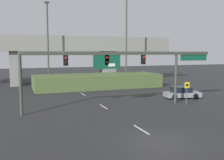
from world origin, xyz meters
The scene contains 9 objects.
ground_plane centered at (0.00, 0.00, 0.00)m, with size 160.00×160.00×0.00m, color #262628.
lane_markings centered at (0.00, 14.99, 0.00)m, with size 0.14×27.45×0.01m.
signal_gantry centered at (1.48, 9.80, 4.60)m, with size 19.71×0.44×5.51m.
speed_limit_sign centered at (8.27, 8.49, 1.60)m, with size 0.60×0.11×2.45m.
highway_light_pole_near centered at (8.62, 24.86, 8.13)m, with size 0.70×0.36×15.50m.
highway_light_pole_far centered at (-3.32, 27.33, 6.87)m, with size 0.70×0.36×12.99m.
overpass_bridge centered at (0.00, 32.92, 5.88)m, with size 39.00×7.07×8.15m.
grass_embankment centered at (3.73, 24.62, 1.02)m, with size 19.22×6.45×2.05m.
parked_sedan_near_right centered at (10.38, 12.27, 0.63)m, with size 4.48×2.53×1.37m.
Camera 1 is at (-8.27, -13.75, 5.46)m, focal length 42.00 mm.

